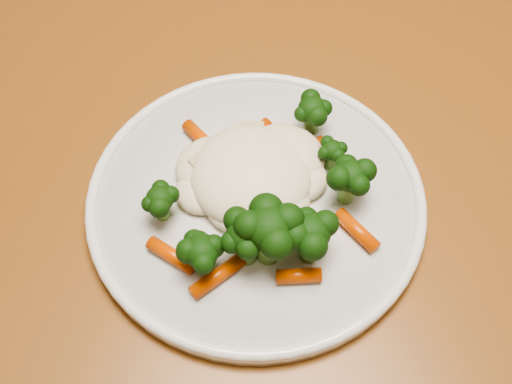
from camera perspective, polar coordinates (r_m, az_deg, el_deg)
The scene contains 3 objects.
dining_table at distance 0.64m, azimuth 6.60°, elevation -8.84°, with size 1.26×1.01×0.75m.
plate at distance 0.55m, azimuth 0.00°, elevation -0.79°, with size 0.29×0.29×0.01m, color white.
meal at distance 0.52m, azimuth 0.43°, elevation -0.22°, with size 0.20×0.19×0.05m.
Camera 1 is at (0.02, -0.35, 1.22)m, focal length 45.00 mm.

